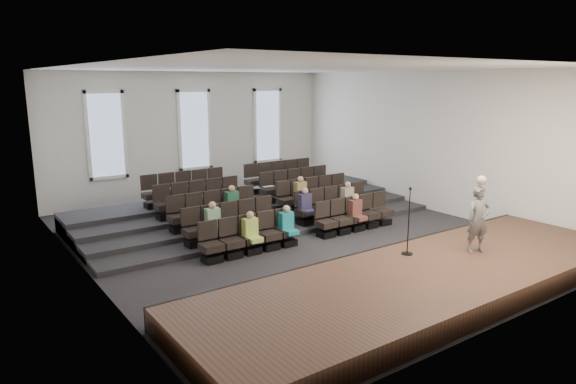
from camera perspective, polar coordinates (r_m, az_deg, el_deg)
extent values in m
plane|color=black|center=(15.73, 0.80, -4.92)|extent=(14.00, 14.00, 0.00)
cube|color=white|center=(15.03, 0.86, 13.65)|extent=(12.00, 14.00, 0.02)
cube|color=silver|center=(21.22, -10.41, 6.27)|extent=(12.00, 0.04, 5.00)
cube|color=silver|center=(10.43, 24.06, -0.72)|extent=(12.00, 0.04, 5.00)
cube|color=silver|center=(12.67, -21.83, 1.61)|extent=(0.04, 14.00, 5.00)
cube|color=silver|center=(19.30, 15.54, 5.44)|extent=(0.04, 14.00, 5.00)
cube|color=#492C1F|center=(12.12, 15.26, -9.47)|extent=(11.80, 3.60, 0.50)
cube|color=black|center=(13.23, 9.35, -7.32)|extent=(11.80, 0.06, 0.52)
cube|color=black|center=(17.57, -3.64, -2.84)|extent=(11.80, 4.80, 0.15)
cube|color=black|center=(17.99, -4.52, -2.25)|extent=(11.80, 3.75, 0.30)
cube|color=black|center=(18.41, -5.36, -1.68)|extent=(11.80, 2.70, 0.45)
cube|color=black|center=(18.84, -6.16, -1.14)|extent=(11.80, 1.65, 0.60)
cube|color=black|center=(13.67, -8.46, -7.31)|extent=(0.47, 0.43, 0.20)
cube|color=black|center=(13.57, -8.50, -6.07)|extent=(0.55, 0.50, 0.19)
cube|color=black|center=(13.63, -8.95, -4.20)|extent=(0.55, 0.08, 0.50)
cube|color=black|center=(13.93, -6.24, -6.87)|extent=(0.47, 0.43, 0.20)
cube|color=black|center=(13.83, -6.27, -5.65)|extent=(0.55, 0.50, 0.19)
cube|color=black|center=(13.89, -6.73, -3.82)|extent=(0.55, 0.08, 0.50)
cube|color=black|center=(14.21, -4.11, -6.43)|extent=(0.47, 0.43, 0.20)
cube|color=black|center=(14.12, -4.13, -5.24)|extent=(0.55, 0.50, 0.19)
cube|color=black|center=(14.17, -4.59, -3.45)|extent=(0.55, 0.08, 0.50)
cube|color=black|center=(14.51, -2.07, -6.01)|extent=(0.47, 0.43, 0.20)
cube|color=black|center=(14.42, -2.08, -4.84)|extent=(0.55, 0.50, 0.19)
cube|color=black|center=(14.47, -2.54, -3.08)|extent=(0.55, 0.08, 0.50)
cube|color=black|center=(14.83, -0.11, -5.59)|extent=(0.47, 0.43, 0.20)
cube|color=black|center=(14.74, -0.11, -4.45)|extent=(0.55, 0.50, 0.19)
cube|color=black|center=(14.79, -0.58, -2.73)|extent=(0.55, 0.08, 0.50)
cube|color=black|center=(15.67, 4.25, -4.64)|extent=(0.47, 0.43, 0.20)
cube|color=black|center=(15.58, 4.27, -3.55)|extent=(0.55, 0.50, 0.19)
cube|color=black|center=(15.63, 3.81, -1.94)|extent=(0.55, 0.08, 0.50)
cube|color=black|center=(16.04, 5.92, -4.27)|extent=(0.47, 0.43, 0.20)
cube|color=black|center=(15.95, 5.94, -3.20)|extent=(0.55, 0.50, 0.19)
cube|color=black|center=(16.00, 5.48, -1.63)|extent=(0.55, 0.08, 0.50)
cube|color=black|center=(16.42, 7.51, -3.91)|extent=(0.47, 0.43, 0.20)
cube|color=black|center=(16.34, 7.54, -2.87)|extent=(0.55, 0.50, 0.19)
cube|color=black|center=(16.39, 7.08, -1.33)|extent=(0.55, 0.08, 0.50)
cube|color=black|center=(16.82, 9.02, -3.57)|extent=(0.47, 0.43, 0.20)
cube|color=black|center=(16.74, 9.05, -2.55)|extent=(0.55, 0.50, 0.19)
cube|color=black|center=(16.79, 8.60, -1.05)|extent=(0.55, 0.08, 0.50)
cube|color=black|center=(17.23, 10.46, -3.24)|extent=(0.47, 0.43, 0.20)
cube|color=black|center=(17.15, 10.50, -2.24)|extent=(0.55, 0.50, 0.19)
cube|color=black|center=(17.20, 10.05, -0.78)|extent=(0.55, 0.08, 0.50)
cube|color=black|center=(14.53, -10.35, -5.57)|extent=(0.47, 0.43, 0.20)
cube|color=black|center=(14.43, -10.40, -4.40)|extent=(0.55, 0.50, 0.19)
cube|color=black|center=(14.51, -10.81, -2.64)|extent=(0.55, 0.08, 0.50)
cube|color=black|center=(14.77, -8.23, -5.19)|extent=(0.47, 0.43, 0.20)
cube|color=black|center=(14.68, -8.27, -4.04)|extent=(0.55, 0.50, 0.19)
cube|color=black|center=(14.75, -8.69, -2.31)|extent=(0.55, 0.08, 0.50)
cube|color=black|center=(15.03, -6.19, -4.82)|extent=(0.47, 0.43, 0.20)
cube|color=black|center=(14.95, -6.21, -3.68)|extent=(0.55, 0.50, 0.19)
cube|color=black|center=(15.02, -6.64, -1.99)|extent=(0.55, 0.08, 0.50)
cube|color=black|center=(15.32, -4.22, -4.45)|extent=(0.47, 0.43, 0.20)
cube|color=black|center=(15.23, -4.24, -3.34)|extent=(0.55, 0.50, 0.19)
cube|color=black|center=(15.30, -4.66, -1.68)|extent=(0.55, 0.08, 0.50)
cube|color=black|center=(15.62, -2.33, -4.10)|extent=(0.47, 0.43, 0.20)
cube|color=black|center=(15.54, -2.34, -3.00)|extent=(0.55, 0.50, 0.19)
cube|color=black|center=(15.60, -2.77, -1.38)|extent=(0.55, 0.08, 0.50)
cube|color=black|center=(16.42, 1.94, -3.28)|extent=(0.47, 0.43, 0.20)
cube|color=black|center=(16.34, 1.95, -2.23)|extent=(0.55, 0.50, 0.19)
cube|color=black|center=(16.40, 1.52, -0.69)|extent=(0.55, 0.08, 0.50)
cube|color=black|center=(16.77, 3.58, -2.96)|extent=(0.47, 0.43, 0.20)
cube|color=black|center=(16.69, 3.60, -1.93)|extent=(0.55, 0.50, 0.19)
cube|color=black|center=(16.76, 3.17, -0.43)|extent=(0.55, 0.08, 0.50)
cube|color=black|center=(17.14, 5.15, -2.65)|extent=(0.47, 0.43, 0.20)
cube|color=black|center=(17.06, 5.17, -1.64)|extent=(0.55, 0.50, 0.19)
cube|color=black|center=(17.13, 4.75, -0.17)|extent=(0.55, 0.08, 0.50)
cube|color=black|center=(17.52, 6.65, -2.35)|extent=(0.47, 0.43, 0.20)
cube|color=black|center=(17.45, 6.68, -1.36)|extent=(0.55, 0.50, 0.19)
cube|color=black|center=(17.51, 6.26, 0.07)|extent=(0.55, 0.08, 0.50)
cube|color=black|center=(17.92, 8.09, -2.06)|extent=(0.47, 0.43, 0.20)
cube|color=black|center=(17.84, 8.12, -1.10)|extent=(0.55, 0.50, 0.19)
cube|color=black|center=(17.90, 7.70, 0.31)|extent=(0.55, 0.08, 0.50)
cube|color=black|center=(15.40, -12.02, -4.02)|extent=(0.47, 0.42, 0.20)
cube|color=black|center=(15.32, -12.07, -2.91)|extent=(0.55, 0.50, 0.19)
cube|color=black|center=(15.41, -12.45, -1.26)|extent=(0.55, 0.08, 0.50)
cube|color=black|center=(15.64, -10.00, -3.69)|extent=(0.47, 0.42, 0.20)
cube|color=black|center=(15.55, -10.04, -2.59)|extent=(0.55, 0.50, 0.19)
cube|color=black|center=(15.64, -10.42, -0.97)|extent=(0.55, 0.08, 0.50)
cube|color=black|center=(15.89, -8.04, -3.37)|extent=(0.47, 0.42, 0.20)
cube|color=black|center=(15.81, -8.07, -2.28)|extent=(0.55, 0.50, 0.19)
cube|color=black|center=(15.89, -8.46, -0.69)|extent=(0.55, 0.08, 0.50)
cube|color=black|center=(16.15, -6.14, -3.05)|extent=(0.47, 0.42, 0.20)
cube|color=black|center=(16.08, -6.17, -1.98)|extent=(0.55, 0.50, 0.19)
cube|color=black|center=(16.16, -6.56, -0.42)|extent=(0.55, 0.08, 0.50)
cube|color=black|center=(16.44, -4.31, -2.74)|extent=(0.47, 0.42, 0.20)
cube|color=black|center=(16.36, -4.33, -1.69)|extent=(0.55, 0.50, 0.19)
cube|color=black|center=(16.45, -4.73, -0.16)|extent=(0.55, 0.08, 0.50)
cube|color=black|center=(17.20, -0.16, -2.03)|extent=(0.47, 0.42, 0.20)
cube|color=black|center=(17.13, -0.16, -1.02)|extent=(0.55, 0.50, 0.19)
cube|color=black|center=(17.20, -0.56, 0.44)|extent=(0.55, 0.08, 0.50)
cube|color=black|center=(17.54, 1.45, -1.75)|extent=(0.47, 0.42, 0.20)
cube|color=black|center=(17.47, 1.45, -0.76)|extent=(0.55, 0.50, 0.19)
cube|color=black|center=(17.54, 1.05, 0.67)|extent=(0.55, 0.08, 0.50)
cube|color=black|center=(17.89, 3.00, -1.48)|extent=(0.47, 0.42, 0.20)
cube|color=black|center=(17.82, 3.01, -0.51)|extent=(0.55, 0.50, 0.19)
cube|color=black|center=(17.90, 2.61, 0.89)|extent=(0.55, 0.08, 0.50)
cube|color=black|center=(18.26, 4.48, -1.22)|extent=(0.47, 0.42, 0.20)
cube|color=black|center=(18.19, 4.50, -0.27)|extent=(0.55, 0.50, 0.19)
cube|color=black|center=(18.26, 4.10, 1.10)|extent=(0.55, 0.08, 0.50)
cube|color=black|center=(18.64, 5.91, -0.97)|extent=(0.47, 0.42, 0.20)
cube|color=black|center=(18.57, 5.93, -0.04)|extent=(0.55, 0.50, 0.19)
cube|color=black|center=(18.64, 5.53, 1.31)|extent=(0.55, 0.08, 0.50)
cube|color=black|center=(16.30, -13.50, -2.64)|extent=(0.47, 0.42, 0.20)
cube|color=black|center=(16.23, -13.56, -1.58)|extent=(0.55, 0.50, 0.19)
cube|color=black|center=(16.33, -13.90, -0.03)|extent=(0.55, 0.08, 0.50)
cube|color=black|center=(16.52, -11.57, -2.35)|extent=(0.47, 0.42, 0.20)
cube|color=black|center=(16.45, -11.62, -1.30)|extent=(0.55, 0.50, 0.19)
cube|color=black|center=(16.55, -11.97, 0.22)|extent=(0.55, 0.08, 0.50)
cube|color=black|center=(16.76, -9.69, -2.06)|extent=(0.47, 0.42, 0.20)
cube|color=black|center=(16.69, -9.73, -1.03)|extent=(0.55, 0.50, 0.19)
cube|color=black|center=(16.79, -10.09, 0.47)|extent=(0.55, 0.08, 0.50)
cube|color=black|center=(17.02, -7.87, -1.78)|extent=(0.47, 0.42, 0.20)
cube|color=black|center=(16.94, -7.90, -0.77)|extent=(0.55, 0.50, 0.19)
cube|color=black|center=(17.04, -8.27, 0.71)|extent=(0.55, 0.08, 0.50)
cube|color=black|center=(17.29, -6.10, -1.51)|extent=(0.47, 0.42, 0.20)
cube|color=black|center=(17.22, -6.13, -0.51)|extent=(0.55, 0.50, 0.19)
cube|color=black|center=(17.31, -6.50, 0.94)|extent=(0.55, 0.08, 0.50)
cube|color=black|center=(18.01, -2.07, -0.89)|extent=(0.47, 0.42, 0.20)
cube|color=black|center=(17.94, -2.08, 0.08)|extent=(0.55, 0.50, 0.19)
cube|color=black|center=(18.03, -2.45, 1.47)|extent=(0.55, 0.08, 0.50)
cube|color=black|center=(18.34, -0.50, -0.64)|extent=(0.47, 0.42, 0.20)
cube|color=black|center=(18.27, -0.50, 0.31)|extent=(0.55, 0.50, 0.19)
cube|color=black|center=(18.36, -0.87, 1.67)|extent=(0.55, 0.08, 0.50)
cube|color=black|center=(18.67, 1.02, -0.41)|extent=(0.47, 0.42, 0.20)
cube|color=black|center=(18.61, 1.02, 0.53)|extent=(0.55, 0.50, 0.19)
cube|color=black|center=(18.70, 0.65, 1.86)|extent=(0.55, 0.08, 0.50)
cube|color=black|center=(19.02, 2.48, -0.18)|extent=(0.47, 0.42, 0.20)
cube|color=black|center=(18.96, 2.49, 0.74)|extent=(0.55, 0.50, 0.19)
cube|color=black|center=(19.05, 2.12, 2.05)|extent=(0.55, 0.08, 0.50)
cube|color=black|center=(19.39, 3.89, 0.04)|extent=(0.47, 0.42, 0.20)
cube|color=black|center=(19.32, 3.90, 0.94)|extent=(0.55, 0.50, 0.19)
cube|color=black|center=(19.41, 3.53, 2.23)|extent=(0.55, 0.08, 0.50)
cube|color=black|center=(17.22, -14.83, -1.40)|extent=(0.47, 0.42, 0.20)
cube|color=black|center=(17.16, -14.88, -0.39)|extent=(0.55, 0.50, 0.19)
cube|color=black|center=(17.27, -15.20, 1.06)|extent=(0.55, 0.08, 0.50)
cube|color=black|center=(17.43, -12.98, -1.14)|extent=(0.47, 0.42, 0.20)
cube|color=black|center=(17.36, -13.03, -0.14)|extent=(0.55, 0.50, 0.19)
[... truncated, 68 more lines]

